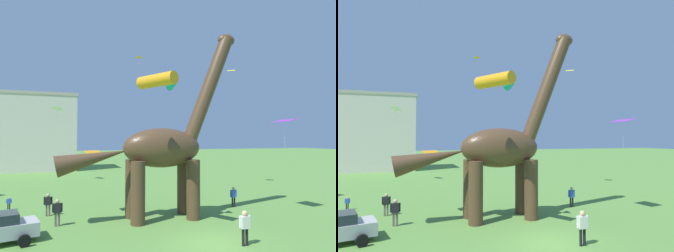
# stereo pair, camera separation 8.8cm
# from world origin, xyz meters

# --- Properties ---
(ground_plane) EXTENTS (240.00, 240.00, 0.00)m
(ground_plane) POSITION_xyz_m (0.00, 0.00, 0.00)
(ground_plane) COLOR #5B8E3D
(dinosaur_sculpture) EXTENTS (12.67, 2.68, 13.24)m
(dinosaur_sculpture) POSITION_xyz_m (-1.03, 5.40, 4.79)
(dinosaur_sculpture) COLOR #513823
(dinosaur_sculpture) RESTS_ON ground_plane
(person_strolling_adult) EXTENTS (0.37, 0.16, 0.99)m
(person_strolling_adult) POSITION_xyz_m (-11.22, 11.48, 0.60)
(person_strolling_adult) COLOR black
(person_strolling_adult) RESTS_ON ground_plane
(person_vendor_side) EXTENTS (0.59, 0.26, 1.57)m
(person_vendor_side) POSITION_xyz_m (5.40, 6.77, 0.95)
(person_vendor_side) COLOR black
(person_vendor_side) RESTS_ON ground_plane
(person_photographer) EXTENTS (0.58, 0.26, 1.56)m
(person_photographer) POSITION_xyz_m (-8.34, 8.65, 0.95)
(person_photographer) COLOR #6B6056
(person_photographer) RESTS_ON ground_plane
(person_watching_child) EXTENTS (0.62, 0.27, 1.66)m
(person_watching_child) POSITION_xyz_m (-7.67, 5.84, 1.00)
(person_watching_child) COLOR #6B6056
(person_watching_child) RESTS_ON ground_plane
(person_near_flyer) EXTENTS (0.66, 0.29, 1.76)m
(person_near_flyer) POSITION_xyz_m (1.40, -0.86, 1.07)
(person_near_flyer) COLOR black
(person_near_flyer) RESTS_ON ground_plane
(kite_high_right) EXTENTS (2.73, 2.66, 0.78)m
(kite_high_right) POSITION_xyz_m (-2.11, 2.27, 8.74)
(kite_high_right) COLOR orange
(kite_apex) EXTENTS (1.73, 1.86, 2.02)m
(kite_apex) POSITION_xyz_m (-8.18, 25.24, 9.13)
(kite_apex) COLOR white
(kite_mid_center) EXTENTS (1.52, 1.89, 2.10)m
(kite_mid_center) POSITION_xyz_m (7.92, 3.78, 6.73)
(kite_mid_center) COLOR purple
(kite_far_right) EXTENTS (1.09, 1.04, 0.25)m
(kite_far_right) POSITION_xyz_m (10.21, 14.87, 13.00)
(kite_far_right) COLOR yellow
(kite_far_left) EXTENTS (0.81, 0.74, 0.82)m
(kite_far_left) POSITION_xyz_m (0.48, 18.43, 14.50)
(kite_far_left) COLOR orange
(kite_drifting) EXTENTS (1.46, 1.29, 1.60)m
(kite_drifting) POSITION_xyz_m (-5.29, 7.80, 4.35)
(kite_drifting) COLOR orange
(background_building_block) EXTENTS (18.62, 8.43, 12.90)m
(background_building_block) POSITION_xyz_m (-14.44, 41.49, 6.46)
(background_building_block) COLOR beige
(background_building_block) RESTS_ON ground_plane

